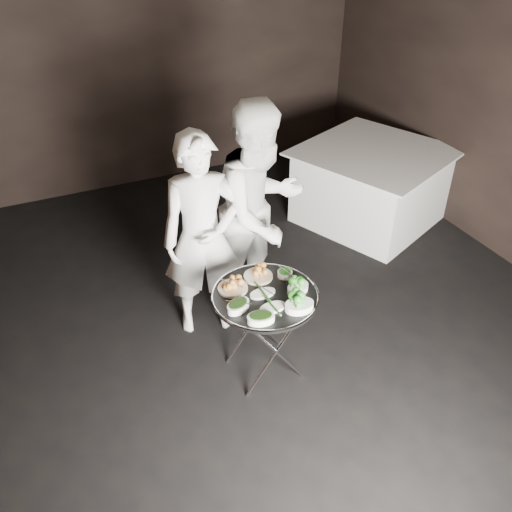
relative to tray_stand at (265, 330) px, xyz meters
name	(u,v)px	position (x,y,z in m)	size (l,w,h in m)	color
floor	(237,379)	(-0.22, 0.01, -0.42)	(6.00, 7.00, 0.05)	black
wall_back	(105,57)	(-0.22, 3.54, 1.11)	(6.00, 0.05, 3.00)	black
tray_stand	(265,330)	(0.00, 0.00, 0.00)	(0.48, 0.40, 0.70)	silver
serving_tray	(265,296)	(0.00, 0.00, 0.32)	(0.74, 0.74, 0.04)	black
potato_plate_a	(233,286)	(-0.18, 0.15, 0.36)	(0.22, 0.22, 0.08)	beige
potato_plate_b	(258,274)	(0.04, 0.20, 0.36)	(0.21, 0.21, 0.08)	beige
greens_bowl	(285,273)	(0.22, 0.13, 0.35)	(0.11, 0.11, 0.06)	white
asparagus_plate_a	(263,293)	(-0.01, 0.01, 0.34)	(0.19, 0.11, 0.04)	white
asparagus_plate_b	(272,307)	(-0.02, -0.15, 0.34)	(0.19, 0.11, 0.04)	white
spinach_bowl_a	(238,305)	(-0.23, -0.06, 0.36)	(0.21, 0.18, 0.07)	white
spinach_bowl_b	(261,317)	(-0.14, -0.23, 0.36)	(0.20, 0.16, 0.08)	white
broccoli_bowl_a	(298,287)	(0.22, -0.05, 0.36)	(0.20, 0.18, 0.07)	white
broccoli_bowl_b	(299,305)	(0.14, -0.23, 0.36)	(0.21, 0.16, 0.08)	white
serving_utensils	(263,283)	(0.02, 0.07, 0.37)	(0.57, 0.41, 0.01)	silver
waiter_left	(202,238)	(-0.20, 0.69, 0.44)	(0.61, 0.40, 1.67)	white
waiter_right	(261,211)	(0.33, 0.76, 0.51)	(0.88, 0.69, 1.81)	white
dining_table	(371,186)	(2.00, 1.55, 0.01)	(1.39, 1.39, 0.80)	white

